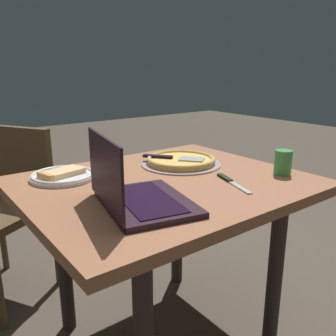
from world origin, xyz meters
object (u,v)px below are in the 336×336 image
dining_table (165,204)px  laptop (134,193)px  chair_near (5,200)px  pizza_tray (181,161)px  pizza_plate (63,175)px  drink_cup (283,162)px  table_knife (230,181)px

dining_table → laptop: bearing=-145.6°
dining_table → chair_near: size_ratio=1.24×
pizza_tray → laptop: bearing=-144.8°
laptop → pizza_plate: size_ratio=1.58×
drink_cup → pizza_tray: bearing=122.0°
pizza_tray → drink_cup: size_ratio=3.55×
dining_table → pizza_plate: 0.41m
dining_table → pizza_plate: size_ratio=4.22×
table_knife → laptop: bearing=178.9°
laptop → drink_cup: bearing=-5.4°
dining_table → drink_cup: 0.49m
laptop → pizza_plate: 0.42m
laptop → table_knife: bearing=-1.1°
pizza_plate → chair_near: (-0.11, 0.52, -0.23)m
table_knife → chair_near: bearing=122.2°
pizza_plate → pizza_tray: (0.49, -0.11, 0.00)m
dining_table → laptop: 0.32m
drink_cup → table_knife: bearing=167.4°
laptop → chair_near: bearing=100.9°
pizza_tray → chair_near: size_ratio=0.42×
pizza_plate → drink_cup: drink_cup is taller
dining_table → pizza_plate: pizza_plate is taller
laptop → pizza_plate: bearing=99.2°
pizza_plate → drink_cup: 0.86m
pizza_plate → pizza_tray: 0.50m
table_knife → drink_cup: (0.24, -0.05, 0.05)m
pizza_plate → table_knife: size_ratio=1.10×
laptop → drink_cup: size_ratio=3.95×
pizza_plate → table_knife: (0.48, -0.42, -0.01)m
laptop → chair_near: size_ratio=0.46×
dining_table → drink_cup: drink_cup is taller
laptop → chair_near: laptop is taller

